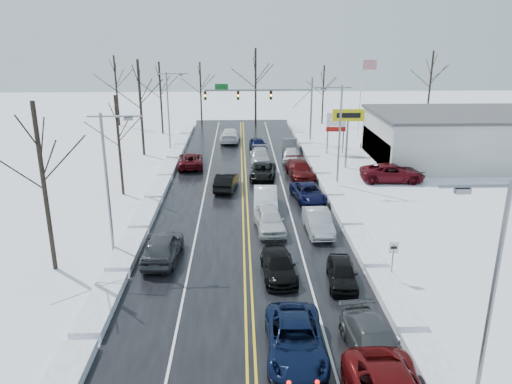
{
  "coord_description": "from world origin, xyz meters",
  "views": [
    {
      "loc": [
        -0.4,
        -33.29,
        13.75
      ],
      "look_at": [
        0.75,
        0.65,
        2.5
      ],
      "focal_mm": 35.0,
      "sensor_mm": 36.0,
      "label": 1
    }
  ],
  "objects_px": {
    "traffic_signal_mast": "(270,98)",
    "dealership_building": "(469,137)",
    "tires_plus_sign": "(348,119)",
    "flagpole": "(362,92)",
    "oncoming_car_0": "(227,189)"
  },
  "relations": [
    {
      "from": "traffic_signal_mast",
      "to": "dealership_building",
      "type": "distance_m",
      "value": 23.01
    },
    {
      "from": "tires_plus_sign",
      "to": "flagpole",
      "type": "height_order",
      "value": "flagpole"
    },
    {
      "from": "traffic_signal_mast",
      "to": "tires_plus_sign",
      "type": "relative_size",
      "value": 2.21
    },
    {
      "from": "traffic_signal_mast",
      "to": "tires_plus_sign",
      "type": "distance_m",
      "value": 13.92
    },
    {
      "from": "traffic_signal_mast",
      "to": "flagpole",
      "type": "height_order",
      "value": "flagpole"
    },
    {
      "from": "flagpole",
      "to": "dealership_building",
      "type": "bearing_deg",
      "value": -53.73
    },
    {
      "from": "tires_plus_sign",
      "to": "flagpole",
      "type": "relative_size",
      "value": 0.6
    },
    {
      "from": "dealership_building",
      "to": "oncoming_car_0",
      "type": "height_order",
      "value": "dealership_building"
    },
    {
      "from": "dealership_building",
      "to": "oncoming_car_0",
      "type": "xyz_separation_m",
      "value": [
        -25.57,
        -8.93,
        -2.66
      ]
    },
    {
      "from": "traffic_signal_mast",
      "to": "flagpole",
      "type": "relative_size",
      "value": 1.33
    },
    {
      "from": "traffic_signal_mast",
      "to": "dealership_building",
      "type": "height_order",
      "value": "traffic_signal_mast"
    },
    {
      "from": "oncoming_car_0",
      "to": "tires_plus_sign",
      "type": "bearing_deg",
      "value": -142.34
    },
    {
      "from": "traffic_signal_mast",
      "to": "flagpole",
      "type": "xyz_separation_m",
      "value": [
        11.72,
        2.01,
        0.45
      ]
    },
    {
      "from": "flagpole",
      "to": "oncoming_car_0",
      "type": "distance_m",
      "value": 27.47
    },
    {
      "from": "flagpole",
      "to": "dealership_building",
      "type": "height_order",
      "value": "flagpole"
    }
  ]
}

